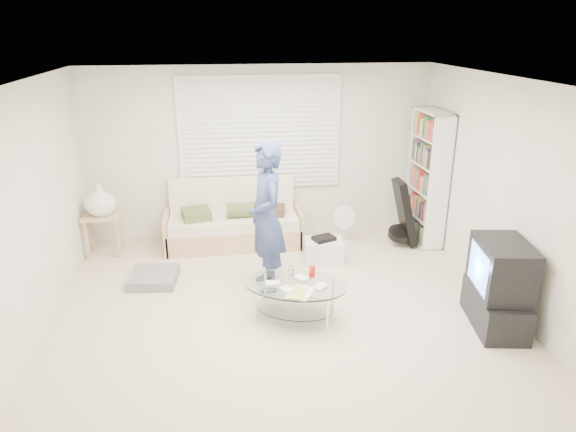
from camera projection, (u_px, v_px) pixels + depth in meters
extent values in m
plane|color=#C5B199|center=(280.00, 306.00, 5.84)|extent=(5.00, 5.00, 0.00)
cube|color=beige|center=(260.00, 153.00, 7.49)|extent=(5.00, 0.02, 2.50)
cube|color=beige|center=(324.00, 313.00, 3.32)|extent=(5.00, 0.02, 2.50)
cube|color=beige|center=(30.00, 214.00, 5.08)|extent=(0.02, 4.50, 2.50)
cube|color=beige|center=(501.00, 192.00, 5.74)|extent=(0.02, 4.50, 2.50)
cube|color=white|center=(279.00, 80.00, 4.97)|extent=(5.00, 4.50, 0.02)
cube|color=white|center=(260.00, 133.00, 7.36)|extent=(2.32, 0.06, 1.62)
cube|color=black|center=(260.00, 133.00, 7.35)|extent=(2.20, 0.01, 1.50)
cube|color=silver|center=(260.00, 133.00, 7.32)|extent=(2.16, 0.04, 1.50)
cube|color=silver|center=(260.00, 133.00, 7.34)|extent=(2.32, 0.08, 1.62)
cube|color=tan|center=(234.00, 235.00, 7.43)|extent=(1.88, 0.75, 0.30)
cube|color=beige|center=(234.00, 221.00, 7.33)|extent=(1.81, 0.70, 0.15)
cube|color=beige|center=(232.00, 195.00, 7.53)|extent=(1.81, 0.21, 0.58)
cube|color=tan|center=(167.00, 231.00, 7.27)|extent=(0.06, 0.75, 0.53)
cube|color=tan|center=(298.00, 224.00, 7.51)|extent=(0.06, 0.75, 0.53)
cube|color=#49552B|center=(196.00, 214.00, 7.19)|extent=(0.45, 0.45, 0.13)
cylinder|color=#49552B|center=(243.00, 210.00, 7.23)|extent=(0.47, 0.21, 0.21)
cube|color=#422D21|center=(273.00, 210.00, 7.36)|extent=(0.39, 0.39, 0.11)
cube|color=slate|center=(154.00, 277.00, 6.36)|extent=(0.61, 0.61, 0.13)
cube|color=tan|center=(102.00, 216.00, 6.99)|extent=(0.51, 0.41, 0.04)
cube|color=tan|center=(87.00, 240.00, 6.92)|extent=(0.04, 0.04, 0.56)
cube|color=tan|center=(118.00, 239.00, 6.97)|extent=(0.04, 0.04, 0.56)
cube|color=tan|center=(92.00, 232.00, 7.20)|extent=(0.04, 0.04, 0.56)
cube|color=tan|center=(122.00, 230.00, 7.26)|extent=(0.04, 0.04, 0.56)
imported|color=white|center=(100.00, 199.00, 6.90)|extent=(0.41, 0.41, 0.43)
cube|color=white|center=(428.00, 178.00, 7.30)|extent=(0.30, 0.81, 1.91)
cube|color=black|center=(405.00, 212.00, 7.28)|extent=(0.35, 0.35, 0.97)
cylinder|color=black|center=(400.00, 234.00, 7.38)|extent=(0.35, 0.36, 0.18)
cylinder|color=white|center=(343.00, 242.00, 7.54)|extent=(0.23, 0.23, 0.03)
cylinder|color=white|center=(344.00, 233.00, 7.49)|extent=(0.03, 0.03, 0.29)
cylinder|color=white|center=(344.00, 217.00, 7.41)|extent=(0.35, 0.19, 0.34)
cylinder|color=white|center=(344.00, 217.00, 7.41)|extent=(0.10, 0.07, 0.09)
cube|color=white|center=(324.00, 250.00, 6.91)|extent=(0.53, 0.39, 0.30)
cube|color=black|center=(324.00, 238.00, 6.85)|extent=(0.34, 0.29, 0.05)
cube|color=black|center=(495.00, 309.00, 5.41)|extent=(0.61, 0.94, 0.39)
cube|color=black|center=(502.00, 268.00, 5.24)|extent=(0.60, 0.80, 0.56)
cube|color=#67AEFF|center=(479.00, 268.00, 5.25)|extent=(0.11, 0.55, 0.43)
ellipsoid|color=silver|center=(295.00, 285.00, 5.47)|extent=(1.29, 1.05, 0.02)
ellipsoid|color=silver|center=(295.00, 308.00, 5.57)|extent=(0.98, 0.80, 0.01)
cylinder|color=silver|center=(255.00, 309.00, 5.42)|extent=(0.03, 0.03, 0.39)
cylinder|color=silver|center=(327.00, 317.00, 5.26)|extent=(0.03, 0.03, 0.39)
cylinder|color=silver|center=(266.00, 289.00, 5.82)|extent=(0.03, 0.03, 0.39)
cylinder|color=silver|center=(333.00, 296.00, 5.67)|extent=(0.03, 0.03, 0.39)
cube|color=white|center=(273.00, 284.00, 5.43)|extent=(0.16, 0.11, 0.04)
cube|color=white|center=(301.00, 279.00, 5.54)|extent=(0.17, 0.18, 0.04)
cube|color=white|center=(320.00, 287.00, 5.36)|extent=(0.18, 0.17, 0.04)
cube|color=white|center=(287.00, 290.00, 5.30)|extent=(0.16, 0.18, 0.04)
cylinder|color=silver|center=(291.00, 271.00, 5.63)|extent=(0.06, 0.06, 0.11)
cylinder|color=red|center=(312.00, 272.00, 5.60)|extent=(0.07, 0.07, 0.12)
cube|color=black|center=(270.00, 275.00, 5.63)|extent=(0.09, 0.18, 0.02)
cube|color=white|center=(301.00, 293.00, 5.28)|extent=(0.35, 0.38, 0.01)
cube|color=tan|center=(296.00, 292.00, 5.27)|extent=(0.27, 0.32, 0.01)
imported|color=navy|center=(266.00, 218.00, 5.95)|extent=(0.54, 0.72, 1.80)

